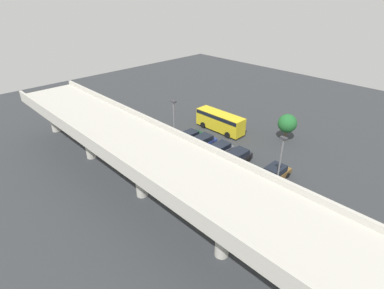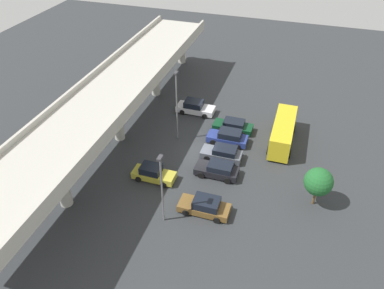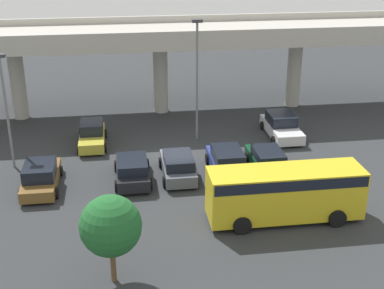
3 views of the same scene
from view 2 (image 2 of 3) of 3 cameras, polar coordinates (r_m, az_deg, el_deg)
ground_plane at (r=41.75m, az=1.69°, el=-1.52°), size 96.10×96.10×0.00m
highway_overpass at (r=41.93m, az=-11.80°, el=7.51°), size 46.02×7.27×7.25m
parked_car_0 at (r=34.87m, az=1.97°, el=-9.36°), size 2.17×4.75×1.59m
parked_car_1 at (r=38.36m, az=-5.95°, el=-4.39°), size 1.97×4.40×1.63m
parked_car_2 at (r=38.69m, az=3.94°, el=-3.82°), size 2.17×4.46×1.54m
parked_car_3 at (r=40.85m, az=4.65°, el=-1.33°), size 2.13×4.43×1.53m
parked_car_4 at (r=43.25m, az=5.52°, el=1.13°), size 2.15×4.62×1.64m
parked_car_5 at (r=45.43m, az=6.29°, el=2.84°), size 2.10×4.72×1.41m
parked_car_6 at (r=48.65m, az=0.47°, el=5.69°), size 2.26×4.90×1.65m
shuttle_bus at (r=43.73m, az=13.71°, el=2.05°), size 8.05×2.57×2.84m
lamp_post_near_aisle at (r=41.47m, az=-2.35°, el=6.50°), size 0.70×0.35×8.56m
lamp_post_mid_lot at (r=31.70m, az=-4.65°, el=-6.12°), size 0.70×0.35×7.33m
tree_front_left at (r=36.08m, az=18.71°, el=-5.41°), size 2.66×2.66×4.10m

